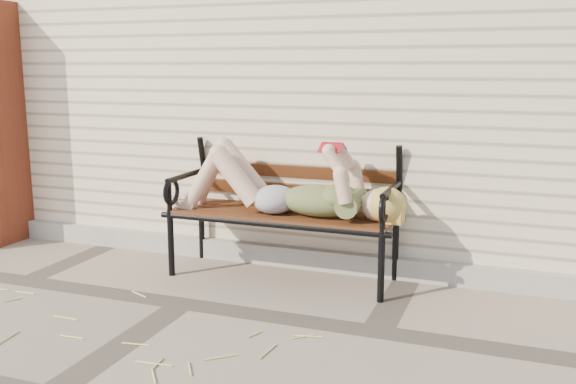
% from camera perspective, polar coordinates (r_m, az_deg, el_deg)
% --- Properties ---
extents(ground, '(80.00, 80.00, 0.00)m').
position_cam_1_polar(ground, '(4.18, -9.33, -9.76)').
color(ground, gray).
rests_on(ground, ground).
extents(house_wall, '(8.00, 4.00, 3.00)m').
position_cam_1_polar(house_wall, '(6.67, 3.34, 11.30)').
color(house_wall, beige).
rests_on(house_wall, ground).
extents(foundation_strip, '(8.00, 0.10, 0.15)m').
position_cam_1_polar(foundation_strip, '(4.97, -3.80, -5.30)').
color(foundation_strip, '#B0A99F').
rests_on(foundation_strip, ground).
extents(garden_bench, '(1.73, 0.69, 1.12)m').
position_cam_1_polar(garden_bench, '(4.55, -0.06, 0.33)').
color(garden_bench, black).
rests_on(garden_bench, ground).
extents(reading_woman, '(1.63, 0.37, 0.51)m').
position_cam_1_polar(reading_woman, '(4.41, -0.51, 0.49)').
color(reading_woman, '#093843').
rests_on(reading_woman, ground).
extents(straw_scatter, '(2.65, 1.68, 0.01)m').
position_cam_1_polar(straw_scatter, '(3.99, -24.19, -11.57)').
color(straw_scatter, '#E6D470').
rests_on(straw_scatter, ground).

